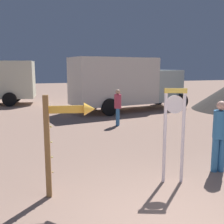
# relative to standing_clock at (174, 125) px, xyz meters

# --- Properties ---
(standing_clock) EXTENTS (0.47, 0.24, 2.07)m
(standing_clock) POSITION_rel_standing_clock_xyz_m (0.00, 0.00, 0.00)
(standing_clock) COLOR white
(standing_clock) RESTS_ON ground_plane
(arrow_sign) EXTENTS (0.99, 0.36, 2.00)m
(arrow_sign) POSITION_rel_standing_clock_xyz_m (-2.32, 0.08, 0.08)
(arrow_sign) COLOR olive
(arrow_sign) RESTS_ON ground_plane
(person_near_clock) EXTENTS (0.33, 0.33, 1.73)m
(person_near_clock) POSITION_rel_standing_clock_xyz_m (1.36, 0.17, -0.31)
(person_near_clock) COLOR teal
(person_near_clock) RESTS_ON ground_plane
(backpack) EXTENTS (0.31, 0.21, 0.48)m
(backpack) POSITION_rel_standing_clock_xyz_m (1.85, 0.66, -1.04)
(backpack) COLOR teal
(backpack) RESTS_ON ground_plane
(person_distant) EXTENTS (0.30, 0.30, 1.57)m
(person_distant) POSITION_rel_standing_clock_xyz_m (0.79, 5.84, -0.40)
(person_distant) COLOR teal
(person_distant) RESTS_ON ground_plane
(box_truck_near) EXTENTS (7.14, 3.47, 3.03)m
(box_truck_near) POSITION_rel_standing_clock_xyz_m (2.57, 9.62, 0.36)
(box_truck_near) COLOR silver
(box_truck_near) RESTS_ON ground_plane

